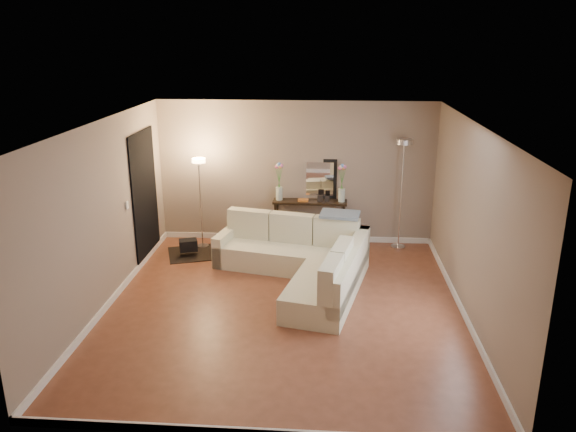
# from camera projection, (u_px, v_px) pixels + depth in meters

# --- Properties ---
(floor) EXTENTS (5.00, 5.50, 0.01)m
(floor) POSITION_uv_depth(u_px,v_px,m) (284.00, 307.00, 7.98)
(floor) COLOR brown
(floor) RESTS_ON ground
(ceiling) EXTENTS (5.00, 5.50, 0.01)m
(ceiling) POSITION_uv_depth(u_px,v_px,m) (283.00, 123.00, 7.18)
(ceiling) COLOR white
(ceiling) RESTS_ON ground
(wall_back) EXTENTS (5.00, 0.02, 2.60)m
(wall_back) POSITION_uv_depth(u_px,v_px,m) (296.00, 173.00, 10.20)
(wall_back) COLOR gray
(wall_back) RESTS_ON ground
(wall_front) EXTENTS (5.00, 0.02, 2.60)m
(wall_front) POSITION_uv_depth(u_px,v_px,m) (259.00, 317.00, 4.96)
(wall_front) COLOR gray
(wall_front) RESTS_ON ground
(wall_left) EXTENTS (0.02, 5.50, 2.60)m
(wall_left) POSITION_uv_depth(u_px,v_px,m) (103.00, 216.00, 7.76)
(wall_left) COLOR gray
(wall_left) RESTS_ON ground
(wall_right) EXTENTS (0.02, 5.50, 2.60)m
(wall_right) POSITION_uv_depth(u_px,v_px,m) (473.00, 224.00, 7.41)
(wall_right) COLOR gray
(wall_right) RESTS_ON ground
(baseboard_back) EXTENTS (5.00, 0.03, 0.10)m
(baseboard_back) POSITION_uv_depth(u_px,v_px,m) (295.00, 238.00, 10.56)
(baseboard_back) COLOR white
(baseboard_back) RESTS_ON ground
(baseboard_left) EXTENTS (0.03, 5.50, 0.10)m
(baseboard_left) POSITION_uv_depth(u_px,v_px,m) (113.00, 298.00, 8.14)
(baseboard_left) COLOR white
(baseboard_left) RESTS_ON ground
(baseboard_right) EXTENTS (0.03, 5.50, 0.10)m
(baseboard_right) POSITION_uv_depth(u_px,v_px,m) (462.00, 309.00, 7.80)
(baseboard_right) COLOR white
(baseboard_right) RESTS_ON ground
(doorway) EXTENTS (0.02, 1.20, 2.20)m
(doorway) POSITION_uv_depth(u_px,v_px,m) (145.00, 196.00, 9.43)
(doorway) COLOR black
(doorway) RESTS_ON ground
(switch_plate) EXTENTS (0.02, 0.08, 0.12)m
(switch_plate) POSITION_uv_depth(u_px,v_px,m) (127.00, 205.00, 8.59)
(switch_plate) COLOR white
(switch_plate) RESTS_ON ground
(sectional_sofa) EXTENTS (2.59, 2.85, 0.87)m
(sectional_sofa) POSITION_uv_depth(u_px,v_px,m) (304.00, 260.00, 8.80)
(sectional_sofa) COLOR beige
(sectional_sofa) RESTS_ON floor
(throw_blanket) EXTENTS (0.68, 0.46, 0.08)m
(throw_blanket) POSITION_uv_depth(u_px,v_px,m) (340.00, 214.00, 9.06)
(throw_blanket) COLOR slate
(throw_blanket) RESTS_ON sectional_sofa
(console_table) EXTENTS (1.34, 0.39, 0.82)m
(console_table) POSITION_uv_depth(u_px,v_px,m) (305.00, 219.00, 10.30)
(console_table) COLOR black
(console_table) RESTS_ON floor
(leaning_mirror) EXTENTS (0.95, 0.07, 0.74)m
(leaning_mirror) POSITION_uv_depth(u_px,v_px,m) (311.00, 178.00, 10.23)
(leaning_mirror) COLOR black
(leaning_mirror) RESTS_ON console_table
(table_decor) EXTENTS (0.57, 0.13, 0.13)m
(table_decor) POSITION_uv_depth(u_px,v_px,m) (310.00, 200.00, 10.14)
(table_decor) COLOR orange
(table_decor) RESTS_ON console_table
(flower_vase_left) EXTENTS (0.15, 0.13, 0.70)m
(flower_vase_left) POSITION_uv_depth(u_px,v_px,m) (279.00, 184.00, 10.14)
(flower_vase_left) COLOR silver
(flower_vase_left) RESTS_ON console_table
(flower_vase_right) EXTENTS (0.15, 0.13, 0.70)m
(flower_vase_right) POSITION_uv_depth(u_px,v_px,m) (342.00, 186.00, 10.04)
(flower_vase_right) COLOR silver
(flower_vase_right) RESTS_ON console_table
(floor_lamp_lit) EXTENTS (0.29, 0.29, 1.64)m
(floor_lamp_lit) POSITION_uv_depth(u_px,v_px,m) (200.00, 185.00, 9.90)
(floor_lamp_lit) COLOR silver
(floor_lamp_lit) RESTS_ON floor
(floor_lamp_unlit) EXTENTS (0.36, 0.36, 1.99)m
(floor_lamp_unlit) POSITION_uv_depth(u_px,v_px,m) (403.00, 172.00, 9.78)
(floor_lamp_unlit) COLOR silver
(floor_lamp_unlit) RESTS_ON floor
(charcoal_rug) EXTENTS (1.27, 1.10, 0.01)m
(charcoal_rug) POSITION_uv_depth(u_px,v_px,m) (200.00, 253.00, 9.94)
(charcoal_rug) COLOR black
(charcoal_rug) RESTS_ON floor
(black_bag) EXTENTS (0.36, 0.30, 0.20)m
(black_bag) POSITION_uv_depth(u_px,v_px,m) (188.00, 245.00, 9.74)
(black_bag) COLOR black
(black_bag) RESTS_ON charcoal_rug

